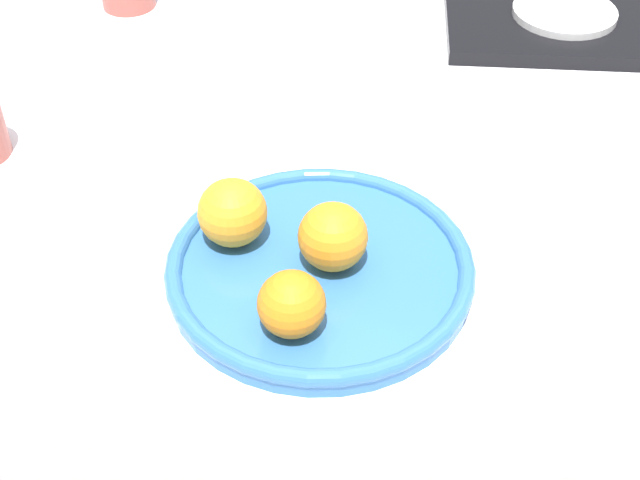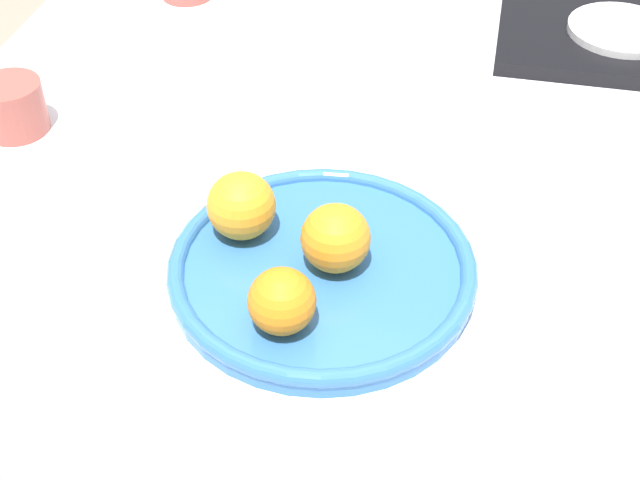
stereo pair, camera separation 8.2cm
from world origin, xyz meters
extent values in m
cube|color=white|center=(0.00, 0.00, 0.37)|extent=(1.27, 1.00, 0.75)
cylinder|color=#336BAD|center=(-0.12, -0.29, 0.75)|extent=(0.29, 0.29, 0.02)
torus|color=#336BAD|center=(-0.12, -0.29, 0.76)|extent=(0.29, 0.29, 0.02)
sphere|color=orange|center=(-0.21, -0.26, 0.80)|extent=(0.07, 0.07, 0.07)
sphere|color=orange|center=(-0.11, -0.29, 0.80)|extent=(0.07, 0.07, 0.07)
sphere|color=orange|center=(-0.14, -0.38, 0.79)|extent=(0.06, 0.06, 0.06)
cube|color=black|center=(0.17, 0.23, 0.76)|extent=(0.32, 0.22, 0.02)
cylinder|color=silver|center=(0.17, 0.23, 0.77)|extent=(0.14, 0.14, 0.01)
cylinder|color=#9E4C42|center=(-0.53, -0.12, 0.78)|extent=(0.08, 0.08, 0.06)
camera|label=1|loc=(-0.08, -0.91, 1.34)|focal=50.00mm
camera|label=2|loc=(0.00, -0.90, 1.34)|focal=50.00mm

